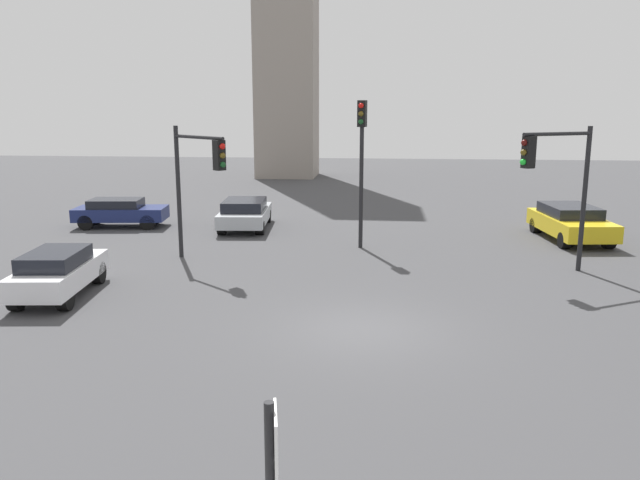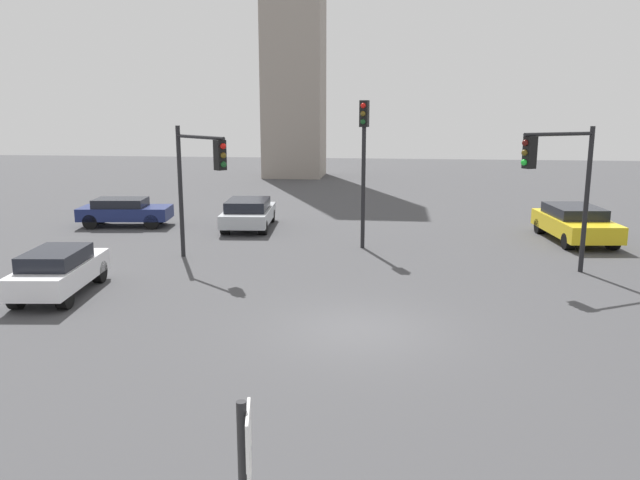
{
  "view_description": "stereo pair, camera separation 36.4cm",
  "coord_description": "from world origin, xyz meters",
  "views": [
    {
      "loc": [
        0.44,
        -15.12,
        5.5
      ],
      "look_at": [
        -1.57,
        4.94,
        1.24
      ],
      "focal_mm": 35.43,
      "sensor_mm": 36.0,
      "label": 1
    },
    {
      "loc": [
        0.8,
        -15.08,
        5.5
      ],
      "look_at": [
        -1.57,
        4.94,
        1.24
      ],
      "focal_mm": 35.43,
      "sensor_mm": 36.0,
      "label": 2
    }
  ],
  "objects": [
    {
      "name": "traffic_light_0",
      "position": [
        -0.41,
        9.47,
        3.97
      ],
      "size": [
        0.38,
        0.48,
        5.74
      ],
      "rotation": [
        0.0,
        0.0,
        -1.77
      ],
      "color": "black",
      "rests_on": "ground_plane"
    },
    {
      "name": "car_4",
      "position": [
        -9.01,
        1.96,
        0.76
      ],
      "size": [
        2.06,
        4.15,
        1.41
      ],
      "rotation": [
        0.0,
        0.0,
        1.68
      ],
      "color": "silver",
      "rests_on": "ground_plane"
    },
    {
      "name": "car_5",
      "position": [
        8.32,
        11.88,
        0.77
      ],
      "size": [
        2.66,
        4.98,
        1.44
      ],
      "rotation": [
        0.0,
        0.0,
        -1.45
      ],
      "color": "yellow",
      "rests_on": "ground_plane"
    },
    {
      "name": "car_3",
      "position": [
        -5.85,
        13.0,
        0.72
      ],
      "size": [
        2.39,
        4.61,
        1.36
      ],
      "rotation": [
        0.0,
        0.0,
        1.65
      ],
      "color": "#ADB2B7",
      "rests_on": "ground_plane"
    },
    {
      "name": "skyline_tower",
      "position": [
        -7.24,
        35.41,
        13.1
      ],
      "size": [
        4.59,
        4.59,
        26.19
      ],
      "primitive_type": "cube",
      "color": "gray",
      "rests_on": "ground_plane"
    },
    {
      "name": "traffic_light_3",
      "position": [
        -5.97,
        6.33,
        3.37
      ],
      "size": [
        2.35,
        2.04,
        4.84
      ],
      "rotation": [
        0.0,
        0.0,
        -0.71
      ],
      "color": "black",
      "rests_on": "ground_plane"
    },
    {
      "name": "car_1",
      "position": [
        -11.74,
        12.8,
        0.72
      ],
      "size": [
        4.31,
        2.21,
        1.32
      ],
      "rotation": [
        0.0,
        0.0,
        0.12
      ],
      "color": "navy",
      "rests_on": "ground_plane"
    },
    {
      "name": "traffic_light_2",
      "position": [
        6.03,
        5.98,
        3.47
      ],
      "size": [
        2.54,
        1.54,
        4.89
      ],
      "rotation": [
        0.0,
        0.0,
        -2.63
      ],
      "color": "black",
      "rests_on": "ground_plane"
    },
    {
      "name": "ground_plane",
      "position": [
        0.0,
        0.0,
        0.0
      ],
      "size": [
        108.12,
        108.12,
        0.0
      ],
      "primitive_type": "plane",
      "color": "#424244"
    }
  ]
}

